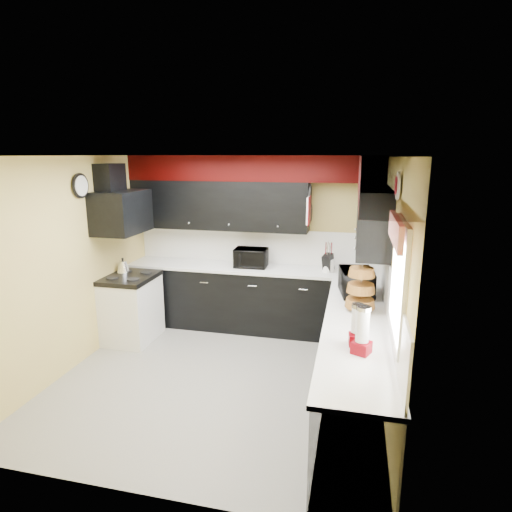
% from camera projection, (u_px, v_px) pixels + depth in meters
% --- Properties ---
extents(ground, '(3.60, 3.60, 0.00)m').
position_uv_depth(ground, '(220.00, 378.00, 4.94)').
color(ground, gray).
rests_on(ground, ground).
extents(wall_back, '(3.60, 0.06, 2.50)m').
position_uv_depth(wall_back, '(255.00, 242.00, 6.35)').
color(wall_back, '#E0C666').
rests_on(wall_back, ground).
extents(wall_right, '(0.06, 3.60, 2.50)m').
position_uv_depth(wall_right, '(390.00, 285.00, 4.25)').
color(wall_right, '#E0C666').
rests_on(wall_right, ground).
extents(wall_left, '(0.06, 3.60, 2.50)m').
position_uv_depth(wall_left, '(72.00, 264.00, 5.04)').
color(wall_left, '#E0C666').
rests_on(wall_left, ground).
extents(ceiling, '(3.60, 3.60, 0.06)m').
position_uv_depth(ceiling, '(215.00, 156.00, 4.36)').
color(ceiling, white).
rests_on(ceiling, wall_back).
extents(cab_back, '(3.60, 0.60, 0.90)m').
position_uv_depth(cab_back, '(251.00, 299.00, 6.25)').
color(cab_back, black).
rests_on(cab_back, ground).
extents(cab_right, '(0.60, 3.00, 0.90)m').
position_uv_depth(cab_right, '(355.00, 369.00, 4.22)').
color(cab_right, black).
rests_on(cab_right, ground).
extents(counter_back, '(3.62, 0.64, 0.04)m').
position_uv_depth(counter_back, '(251.00, 268.00, 6.15)').
color(counter_back, white).
rests_on(counter_back, cab_back).
extents(counter_right, '(0.64, 3.02, 0.04)m').
position_uv_depth(counter_right, '(357.00, 324.00, 4.11)').
color(counter_right, white).
rests_on(counter_right, cab_right).
extents(splash_back, '(3.60, 0.02, 0.50)m').
position_uv_depth(splash_back, '(255.00, 246.00, 6.36)').
color(splash_back, white).
rests_on(splash_back, counter_back).
extents(splash_right, '(0.02, 3.60, 0.50)m').
position_uv_depth(splash_right, '(389.00, 290.00, 4.27)').
color(splash_right, white).
rests_on(splash_right, counter_right).
extents(upper_back, '(2.60, 0.35, 0.70)m').
position_uv_depth(upper_back, '(219.00, 205.00, 6.17)').
color(upper_back, black).
rests_on(upper_back, wall_back).
extents(upper_right, '(0.35, 1.80, 0.70)m').
position_uv_depth(upper_right, '(373.00, 217.00, 5.02)').
color(upper_right, black).
rests_on(upper_right, wall_right).
extents(soffit_back, '(3.60, 0.36, 0.35)m').
position_uv_depth(soffit_back, '(252.00, 168.00, 5.93)').
color(soffit_back, black).
rests_on(soffit_back, wall_back).
extents(soffit_right, '(0.36, 3.24, 0.35)m').
position_uv_depth(soffit_right, '(379.00, 176.00, 3.87)').
color(soffit_right, black).
rests_on(soffit_right, wall_right).
extents(stove, '(0.60, 0.75, 0.86)m').
position_uv_depth(stove, '(132.00, 310.00, 5.88)').
color(stove, white).
rests_on(stove, ground).
extents(cooktop, '(0.62, 0.77, 0.06)m').
position_uv_depth(cooktop, '(130.00, 278.00, 5.77)').
color(cooktop, black).
rests_on(cooktop, stove).
extents(hood, '(0.50, 0.78, 0.55)m').
position_uv_depth(hood, '(122.00, 212.00, 5.58)').
color(hood, black).
rests_on(hood, wall_left).
extents(hood_duct, '(0.24, 0.40, 0.40)m').
position_uv_depth(hood_duct, '(110.00, 179.00, 5.51)').
color(hood_duct, black).
rests_on(hood_duct, wall_left).
extents(window, '(0.03, 0.86, 0.96)m').
position_uv_depth(window, '(399.00, 281.00, 3.33)').
color(window, white).
rests_on(window, wall_right).
extents(valance, '(0.04, 0.88, 0.20)m').
position_uv_depth(valance, '(396.00, 230.00, 3.25)').
color(valance, red).
rests_on(valance, wall_right).
extents(pan_top, '(0.03, 0.22, 0.40)m').
position_uv_depth(pan_top, '(310.00, 193.00, 5.76)').
color(pan_top, black).
rests_on(pan_top, upper_back).
extents(pan_mid, '(0.03, 0.28, 0.46)m').
position_uv_depth(pan_mid, '(309.00, 213.00, 5.70)').
color(pan_mid, black).
rests_on(pan_mid, upper_back).
extents(pan_low, '(0.03, 0.24, 0.42)m').
position_uv_depth(pan_low, '(311.00, 213.00, 5.95)').
color(pan_low, black).
rests_on(pan_low, upper_back).
extents(cut_board, '(0.03, 0.26, 0.35)m').
position_uv_depth(cut_board, '(309.00, 211.00, 5.57)').
color(cut_board, white).
rests_on(cut_board, upper_back).
extents(baskets, '(0.27, 0.27, 0.50)m').
position_uv_depth(baskets, '(361.00, 288.00, 4.38)').
color(baskets, brown).
rests_on(baskets, upper_right).
extents(clock, '(0.03, 0.30, 0.30)m').
position_uv_depth(clock, '(80.00, 186.00, 5.06)').
color(clock, black).
rests_on(clock, wall_left).
extents(deco_plate, '(0.03, 0.24, 0.24)m').
position_uv_depth(deco_plate, '(398.00, 186.00, 3.69)').
color(deco_plate, white).
rests_on(deco_plate, wall_right).
extents(toaster_oven, '(0.47, 0.39, 0.27)m').
position_uv_depth(toaster_oven, '(251.00, 258.00, 6.11)').
color(toaster_oven, black).
rests_on(toaster_oven, counter_back).
extents(microwave, '(0.44, 0.58, 0.29)m').
position_uv_depth(microwave, '(357.00, 282.00, 4.89)').
color(microwave, black).
rests_on(microwave, counter_right).
extents(utensil_crock, '(0.22, 0.22, 0.18)m').
position_uv_depth(utensil_crock, '(328.00, 265.00, 5.86)').
color(utensil_crock, white).
rests_on(utensil_crock, counter_back).
extents(knife_block, '(0.16, 0.19, 0.25)m').
position_uv_depth(knife_block, '(328.00, 263.00, 5.84)').
color(knife_block, black).
rests_on(knife_block, counter_back).
extents(kettle, '(0.21, 0.21, 0.15)m').
position_uv_depth(kettle, '(123.00, 267.00, 5.92)').
color(kettle, silver).
rests_on(kettle, cooktop).
extents(dispenser_a, '(0.18, 0.18, 0.37)m').
position_uv_depth(dispenser_a, '(362.00, 332.00, 3.43)').
color(dispenser_a, '#681207').
rests_on(dispenser_a, counter_right).
extents(dispenser_b, '(0.13, 0.13, 0.32)m').
position_uv_depth(dispenser_b, '(357.00, 327.00, 3.58)').
color(dispenser_b, '#5D160C').
rests_on(dispenser_b, counter_right).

